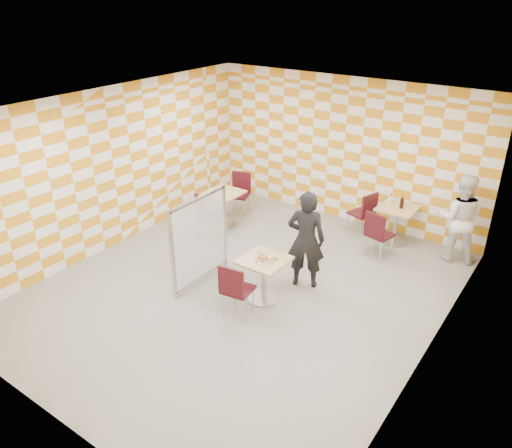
{
  "coord_description": "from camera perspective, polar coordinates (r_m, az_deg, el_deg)",
  "views": [
    {
      "loc": [
        4.22,
        -5.64,
        4.61
      ],
      "look_at": [
        0.1,
        0.2,
        1.15
      ],
      "focal_mm": 35.0,
      "sensor_mm": 36.0,
      "label": 1
    }
  ],
  "objects": [
    {
      "name": "sport_bottle",
      "position": [
        10.02,
        15.1,
        2.77
      ],
      "size": [
        0.06,
        0.06,
        0.2
      ],
      "color": "white",
      "rests_on": "second_table"
    },
    {
      "name": "chair_second_side",
      "position": [
        10.12,
        12.34,
        1.5
      ],
      "size": [
        0.54,
        0.53,
        0.92
      ],
      "color": "#390B12",
      "rests_on": "ground"
    },
    {
      "name": "partition",
      "position": [
        8.3,
        -6.44,
        -1.77
      ],
      "size": [
        0.08,
        1.38,
        1.55
      ],
      "color": "white",
      "rests_on": "ground"
    },
    {
      "name": "pizza_on_foil",
      "position": [
        7.74,
        0.87,
        -3.97
      ],
      "size": [
        0.4,
        0.4,
        0.04
      ],
      "color": "silver",
      "rests_on": "main_table"
    },
    {
      "name": "man_white",
      "position": [
        9.63,
        22.25,
        0.64
      ],
      "size": [
        0.93,
        0.81,
        1.65
      ],
      "primitive_type": "imported",
      "rotation": [
        0.0,
        0.0,
        3.4
      ],
      "color": "white",
      "rests_on": "ground"
    },
    {
      "name": "man_dark",
      "position": [
        8.16,
        5.73,
        -1.79
      ],
      "size": [
        0.73,
        0.62,
        1.7
      ],
      "primitive_type": "imported",
      "rotation": [
        0.0,
        0.0,
        3.55
      ],
      "color": "black",
      "rests_on": "ground"
    },
    {
      "name": "soda_bottle",
      "position": [
        9.85,
        16.32,
        2.31
      ],
      "size": [
        0.07,
        0.07,
        0.23
      ],
      "color": "black",
      "rests_on": "second_table"
    },
    {
      "name": "main_table",
      "position": [
        7.88,
        0.92,
        -5.55
      ],
      "size": [
        0.7,
        0.7,
        0.75
      ],
      "color": "tan",
      "rests_on": "ground"
    },
    {
      "name": "chair_second_front",
      "position": [
        9.32,
        13.69,
        -0.84
      ],
      "size": [
        0.51,
        0.52,
        0.92
      ],
      "color": "#390B12",
      "rests_on": "ground"
    },
    {
      "name": "empty_table",
      "position": [
        10.36,
        -3.67,
        2.43
      ],
      "size": [
        0.7,
        0.7,
        0.75
      ],
      "color": "tan",
      "rests_on": "ground"
    },
    {
      "name": "chair_main_front",
      "position": [
        7.46,
        -2.45,
        -7.23
      ],
      "size": [
        0.47,
        0.48,
        0.92
      ],
      "color": "#390B12",
      "rests_on": "ground"
    },
    {
      "name": "chair_empty_near",
      "position": [
        9.84,
        -5.75,
        1.26
      ],
      "size": [
        0.54,
        0.55,
        0.92
      ],
      "color": "#390B12",
      "rests_on": "ground"
    },
    {
      "name": "second_table",
      "position": [
        10.01,
        15.73,
        0.6
      ],
      "size": [
        0.7,
        0.7,
        0.75
      ],
      "color": "tan",
      "rests_on": "ground"
    },
    {
      "name": "room_shell",
      "position": [
        8.11,
        0.82,
        3.27
      ],
      "size": [
        7.0,
        7.0,
        7.0
      ],
      "color": "gray",
      "rests_on": "ground"
    },
    {
      "name": "chair_empty_far",
      "position": [
        10.91,
        -1.83,
        3.92
      ],
      "size": [
        0.54,
        0.54,
        0.92
      ],
      "color": "#390B12",
      "rests_on": "ground"
    }
  ]
}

